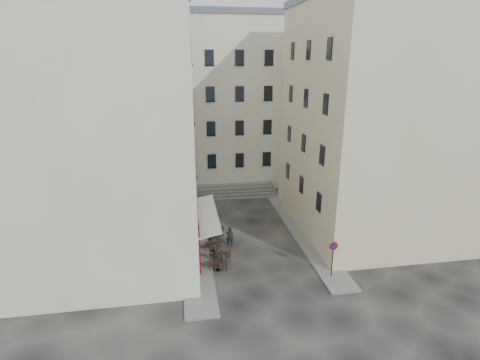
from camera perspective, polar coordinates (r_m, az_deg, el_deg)
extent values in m
plane|color=black|center=(28.66, 2.50, -11.01)|extent=(90.00, 90.00, 0.00)
cube|color=slate|center=(31.70, -7.06, -8.02)|extent=(2.00, 22.00, 0.12)
cube|color=slate|center=(32.31, 9.32, -7.61)|extent=(2.00, 18.00, 0.12)
cube|color=beige|center=(28.28, -20.15, 9.01)|extent=(12.00, 16.00, 20.00)
cube|color=beige|center=(32.52, 20.03, 8.27)|extent=(12.00, 14.00, 18.00)
cube|color=beige|center=(44.00, -3.77, 11.57)|extent=(18.00, 10.00, 18.00)
cube|color=slate|center=(43.95, -4.04, 23.71)|extent=(18.20, 10.20, 0.60)
cube|color=#460A0E|center=(28.27, -6.75, -7.57)|extent=(0.25, 7.00, 3.50)
cube|color=black|center=(28.42, -6.65, -8.21)|extent=(0.06, 3.85, 2.00)
cube|color=silver|center=(27.81, -5.15, -5.25)|extent=(1.58, 7.30, 0.41)
cube|color=#605E5B|center=(39.29, -1.02, -2.55)|extent=(9.00, 1.80, 0.20)
cube|color=#605E5B|center=(39.64, -1.12, -2.06)|extent=(9.00, 1.80, 0.20)
cube|color=#605E5B|center=(39.99, -1.21, -1.57)|extent=(9.00, 1.80, 0.20)
cube|color=#605E5B|center=(40.35, -1.30, -1.09)|extent=(9.00, 1.80, 0.20)
cylinder|color=black|center=(27.16, -3.92, -11.71)|extent=(0.10, 0.10, 0.90)
sphere|color=black|center=(26.93, -3.94, -10.84)|extent=(0.12, 0.12, 0.12)
cylinder|color=black|center=(30.24, -4.57, -8.45)|extent=(0.10, 0.10, 0.90)
sphere|color=black|center=(30.03, -4.59, -7.65)|extent=(0.12, 0.12, 0.12)
cylinder|color=black|center=(33.40, -5.09, -5.81)|extent=(0.10, 0.10, 0.90)
sphere|color=black|center=(33.22, -5.12, -5.06)|extent=(0.12, 0.12, 0.12)
cylinder|color=black|center=(25.81, 13.90, -11.78)|extent=(0.07, 0.07, 2.60)
cylinder|color=red|center=(25.31, 14.08, -9.73)|extent=(0.60, 0.03, 0.60)
cylinder|color=navy|center=(25.29, 14.10, -9.76)|extent=(0.44, 0.04, 0.44)
cube|color=red|center=(25.27, 14.12, -9.78)|extent=(0.35, 0.02, 0.35)
cylinder|color=black|center=(26.48, -3.36, -13.50)|extent=(0.35, 0.35, 0.02)
cylinder|color=black|center=(26.31, -3.38, -12.90)|extent=(0.05, 0.05, 0.68)
cylinder|color=black|center=(26.15, -3.39, -12.31)|extent=(0.59, 0.59, 0.04)
cube|color=black|center=(26.33, -2.40, -12.74)|extent=(0.37, 0.37, 0.88)
cube|color=black|center=(26.34, -4.38, -12.77)|extent=(0.37, 0.37, 0.88)
cylinder|color=black|center=(27.44, -2.82, -12.27)|extent=(0.36, 0.36, 0.02)
cylinder|color=black|center=(27.28, -2.83, -11.68)|extent=(0.05, 0.05, 0.69)
cylinder|color=black|center=(27.13, -2.84, -11.10)|extent=(0.59, 0.59, 0.04)
cube|color=black|center=(27.30, -1.89, -11.52)|extent=(0.37, 0.37, 0.89)
cube|color=black|center=(27.30, -3.80, -11.55)|extent=(0.37, 0.37, 0.89)
cylinder|color=black|center=(28.89, -4.13, -10.65)|extent=(0.32, 0.32, 0.02)
cylinder|color=black|center=(28.75, -4.14, -10.13)|extent=(0.04, 0.04, 0.63)
cylinder|color=black|center=(28.62, -4.16, -9.63)|extent=(0.54, 0.54, 0.04)
cube|color=black|center=(28.76, -3.34, -10.00)|extent=(0.34, 0.34, 0.80)
cube|color=black|center=(28.78, -4.97, -10.02)|extent=(0.34, 0.34, 0.80)
cylinder|color=black|center=(31.21, -3.65, -8.34)|extent=(0.34, 0.34, 0.02)
cylinder|color=black|center=(31.07, -3.66, -7.81)|extent=(0.05, 0.05, 0.67)
cylinder|color=black|center=(30.94, -3.67, -7.31)|extent=(0.57, 0.57, 0.04)
cube|color=black|center=(31.09, -2.87, -7.69)|extent=(0.36, 0.36, 0.86)
cube|color=black|center=(31.10, -4.47, -7.71)|extent=(0.36, 0.36, 0.86)
cylinder|color=black|center=(32.63, -5.10, -7.13)|extent=(0.39, 0.39, 0.02)
cylinder|color=black|center=(32.48, -5.12, -6.56)|extent=(0.05, 0.05, 0.76)
cylinder|color=black|center=(32.34, -5.13, -6.00)|extent=(0.65, 0.65, 0.04)
cube|color=black|center=(32.49, -4.26, -6.42)|extent=(0.41, 0.41, 0.98)
cube|color=black|center=(32.53, -6.00, -6.44)|extent=(0.41, 0.41, 0.98)
imported|color=black|center=(29.36, -1.58, -8.55)|extent=(0.57, 0.38, 1.55)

